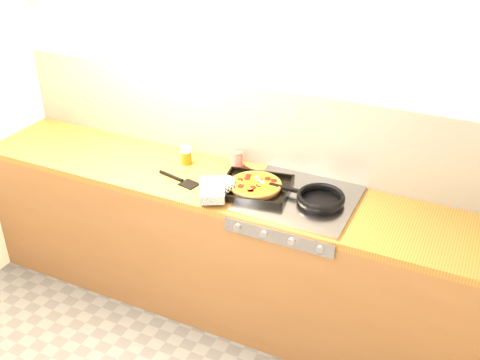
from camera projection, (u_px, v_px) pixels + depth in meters
The scene contains 9 objects.
room_shell at pixel (247, 124), 3.33m from camera, with size 3.20×3.20×3.20m.
counter_run at pixel (227, 246), 3.45m from camera, with size 3.20×0.62×0.90m.
stovetop at pixel (299, 199), 3.06m from camera, with size 0.60×0.56×0.02m, color #A2A1A7.
pizza_on_tray at pixel (244, 186), 3.10m from camera, with size 0.51×0.50×0.06m.
frying_pan at pixel (320, 198), 3.00m from camera, with size 0.43×0.26×0.04m.
tomato_can at pixel (237, 160), 3.36m from camera, with size 0.09×0.09×0.10m.
juice_glass at pixel (186, 155), 3.40m from camera, with size 0.08×0.08×0.11m.
wooden_spoon at pixel (258, 170), 3.33m from camera, with size 0.30×0.11×0.02m.
black_spatula at pixel (178, 179), 3.24m from camera, with size 0.29×0.11×0.02m.
Camera 1 is at (1.28, -1.39, 2.50)m, focal length 42.00 mm.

